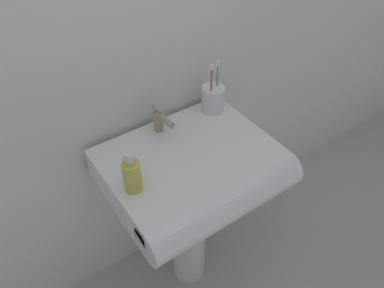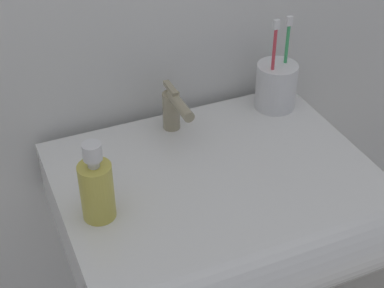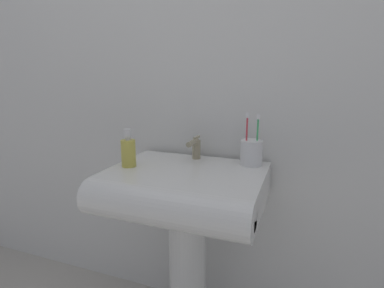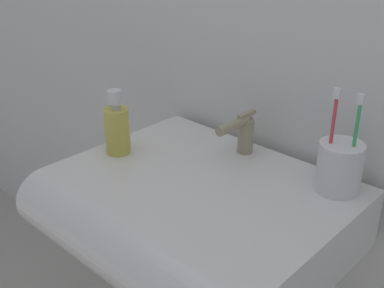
{
  "view_description": "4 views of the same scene",
  "coord_description": "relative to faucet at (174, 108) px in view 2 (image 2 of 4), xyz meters",
  "views": [
    {
      "loc": [
        -0.53,
        -0.79,
        1.67
      ],
      "look_at": [
        0.02,
        -0.0,
        0.81
      ],
      "focal_mm": 35.0,
      "sensor_mm": 36.0,
      "label": 1
    },
    {
      "loc": [
        -0.38,
        -0.8,
        1.48
      ],
      "look_at": [
        -0.04,
        0.01,
        0.84
      ],
      "focal_mm": 55.0,
      "sensor_mm": 36.0,
      "label": 2
    },
    {
      "loc": [
        0.41,
        -1.03,
        1.13
      ],
      "look_at": [
        0.01,
        0.02,
        0.88
      ],
      "focal_mm": 28.0,
      "sensor_mm": 36.0,
      "label": 3
    },
    {
      "loc": [
        0.58,
        -0.66,
        1.28
      ],
      "look_at": [
        -0.01,
        -0.03,
        0.87
      ],
      "focal_mm": 45.0,
      "sensor_mm": 36.0,
      "label": 4
    }
  ],
  "objects": [
    {
      "name": "sink_basin",
      "position": [
        0.02,
        -0.2,
        -0.12
      ],
      "size": [
        0.59,
        0.49,
        0.13
      ],
      "color": "white",
      "rests_on": "sink_pedestal"
    },
    {
      "name": "soap_bottle",
      "position": [
        -0.21,
        -0.19,
        0.01
      ],
      "size": [
        0.06,
        0.06,
        0.15
      ],
      "color": "gold",
      "rests_on": "sink_basin"
    },
    {
      "name": "toothbrush_cup",
      "position": [
        0.24,
        0.0,
        -0.0
      ],
      "size": [
        0.09,
        0.09,
        0.21
      ],
      "color": "white",
      "rests_on": "sink_basin"
    },
    {
      "name": "faucet",
      "position": [
        0.0,
        0.0,
        0.0
      ],
      "size": [
        0.04,
        0.12,
        0.1
      ],
      "color": "tan",
      "rests_on": "sink_basin"
    }
  ]
}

